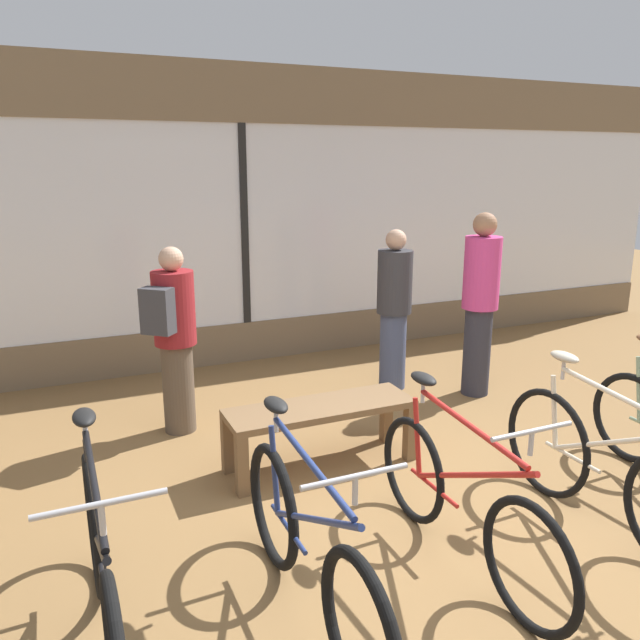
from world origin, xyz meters
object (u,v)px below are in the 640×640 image
bicycle_far_left (103,579)px  bicycle_center (461,503)px  bicycle_right (606,470)px  customer_near_rack (394,307)px  customer_mid_floor (174,335)px  bicycle_left (308,551)px  customer_by_window (480,301)px  display_bench (321,416)px

bicycle_far_left → bicycle_center: size_ratio=1.07×
bicycle_right → customer_near_rack: 2.73m
bicycle_right → customer_mid_floor: customer_mid_floor is taller
bicycle_left → bicycle_right: bearing=-0.1°
bicycle_center → bicycle_right: bicycle_right is taller
customer_near_rack → customer_by_window: customer_by_window is taller
bicycle_left → customer_near_rack: size_ratio=1.10×
bicycle_far_left → bicycle_right: 2.87m
bicycle_right → bicycle_far_left: bearing=176.9°
bicycle_center → customer_mid_floor: bearing=114.1°
customer_near_rack → bicycle_right: bearing=-92.1°
customer_near_rack → bicycle_center: bearing=-112.6°
bicycle_right → customer_near_rack: (0.10, 2.70, 0.42)m
bicycle_right → display_bench: size_ratio=1.24×
bicycle_far_left → bicycle_center: 1.88m
display_bench → customer_mid_floor: (-0.84, 1.04, 0.44)m
bicycle_center → display_bench: (-0.24, 1.38, 0.02)m
bicycle_center → bicycle_right: size_ratio=0.99×
bicycle_far_left → bicycle_center: bicycle_far_left is taller
bicycle_center → customer_near_rack: size_ratio=1.08×
bicycle_far_left → bicycle_left: 0.94m
bicycle_center → display_bench: 1.40m
bicycle_left → display_bench: size_ratio=1.25×
display_bench → bicycle_right: bearing=-49.9°
customer_mid_floor → customer_near_rack: bearing=5.1°
bicycle_center → customer_near_rack: bearing=67.4°
customer_mid_floor → bicycle_right: bearing=-50.4°
bicycle_center → bicycle_far_left: bearing=177.7°
bicycle_right → display_bench: 1.91m
bicycle_far_left → bicycle_center: bearing=-2.3°
bicycle_left → bicycle_right: 1.94m
bicycle_left → bicycle_center: bearing=4.7°
customer_by_window → bicycle_left: bearing=-140.5°
bicycle_far_left → customer_near_rack: 3.93m
bicycle_right → customer_by_window: customer_by_window is taller
bicycle_far_left → customer_mid_floor: customer_mid_floor is taller
bicycle_center → customer_near_rack: (1.09, 2.62, 0.45)m
customer_by_window → display_bench: bearing=-159.0°
bicycle_left → display_bench: 1.62m
bicycle_left → customer_mid_floor: customer_mid_floor is taller
display_bench → customer_near_rack: bearing=42.9°
display_bench → customer_near_rack: (1.33, 1.24, 0.43)m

